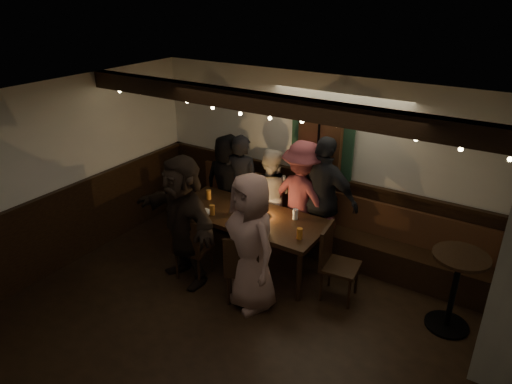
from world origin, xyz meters
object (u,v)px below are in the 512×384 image
Objects in this scene: dining_table at (248,219)px; chair_near_right at (243,266)px; chair_near_left at (190,245)px; chair_end at (334,258)px; person_g at (251,243)px; high_top at (456,282)px; person_f at (183,220)px; person_e at (324,199)px; person_c at (270,195)px; person_b at (241,186)px; person_d at (303,198)px; person_a at (228,183)px.

chair_near_right is (0.45, -0.79, -0.17)m from dining_table.
chair_near_left is 1.90m from chair_end.
person_g reaches higher than chair_near_right.
person_g is (0.54, -0.75, 0.17)m from dining_table.
high_top is at bearing 45.82° from person_g.
person_e is at bearing 66.01° from person_f.
chair_near_left is 0.98× the size of chair_near_right.
chair_near_right is 1.01m from person_f.
chair_near_left is 0.96× the size of chair_end.
person_g is (-0.79, -0.70, 0.33)m from chair_end.
chair_near_left is 1.56m from person_c.
chair_near_right is 0.35m from person_g.
chair_end is 0.54× the size of person_e.
person_b is at bearing -7.81° from person_c.
chair_end is 1.66m from person_c.
person_c is 0.87× the size of person_d.
person_e is at bearing 43.15° from dining_table.
person_b is (0.26, -0.02, 0.03)m from person_a.
dining_table is 0.91m from person_b.
person_a is (-0.85, 0.71, 0.08)m from dining_table.
chair_near_right is 2.46m from high_top.
person_g reaches higher than chair_near_left.
chair_end is 0.66× the size of person_c.
person_c is 1.65m from person_g.
chair_near_left is 0.53× the size of person_f.
person_a reaches higher than dining_table.
person_g reaches higher than person_d.
chair_near_right is 1.56m from person_d.
chair_end is at bearing 145.76° from person_b.
chair_near_left is 0.57× the size of person_b.
person_f is 1.01× the size of person_g.
chair_end reaches higher than high_top.
person_e is at bearing 104.27° from person_g.
person_g reaches higher than chair_end.
person_e is at bearing 50.41° from chair_near_left.
person_d is at bearing 164.95° from high_top.
person_c reaches higher than chair_end.
person_e reaches higher than person_c.
chair_end is at bearing 21.46° from chair_near_left.
chair_near_left is 0.89m from chair_near_right.
person_d is (0.57, -0.02, 0.11)m from person_c.
high_top is (2.28, 0.92, 0.08)m from chair_near_right.
person_f is at bearing -155.31° from person_g.
chair_near_right is at bearing -140.16° from chair_end.
chair_end is at bearing 65.47° from person_g.
person_g is (-2.19, -0.88, 0.26)m from high_top.
chair_near_right is at bearing -158.09° from high_top.
chair_near_left is at bearing 93.53° from person_a.
person_b reaches higher than person_a.
person_e is (1.38, 0.05, 0.09)m from person_b.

